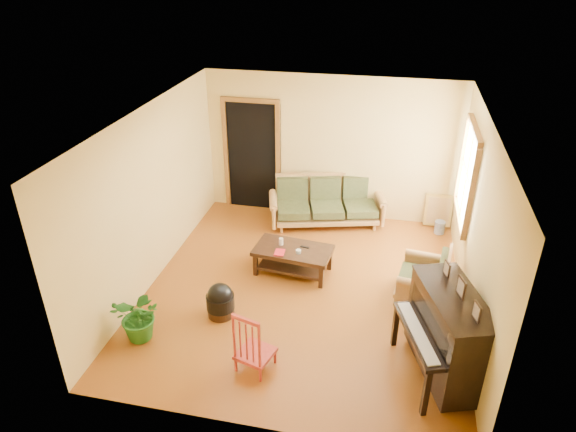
% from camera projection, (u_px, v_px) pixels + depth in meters
% --- Properties ---
extents(floor, '(5.00, 5.00, 0.00)m').
position_uv_depth(floor, '(303.00, 290.00, 7.58)').
color(floor, '#68330D').
rests_on(floor, ground).
extents(doorway, '(1.08, 0.16, 2.05)m').
position_uv_depth(doorway, '(252.00, 157.00, 9.51)').
color(doorway, black).
rests_on(doorway, floor).
extents(window, '(0.12, 1.36, 1.46)m').
position_uv_depth(window, '(468.00, 175.00, 7.58)').
color(window, white).
rests_on(window, right_wall).
extents(sofa, '(2.15, 1.33, 0.86)m').
position_uv_depth(sofa, '(327.00, 202.00, 9.17)').
color(sofa, olive).
rests_on(sofa, floor).
extents(coffee_table, '(1.23, 0.76, 0.42)m').
position_uv_depth(coffee_table, '(293.00, 260.00, 7.89)').
color(coffee_table, black).
rests_on(coffee_table, floor).
extents(armchair, '(0.87, 0.90, 0.80)m').
position_uv_depth(armchair, '(422.00, 274.00, 7.23)').
color(armchair, olive).
rests_on(armchair, floor).
extents(piano, '(1.13, 1.46, 1.14)m').
position_uv_depth(piano, '(448.00, 336.00, 5.84)').
color(piano, black).
rests_on(piano, floor).
extents(footstool, '(0.50, 0.50, 0.37)m').
position_uv_depth(footstool, '(221.00, 304.00, 6.99)').
color(footstool, black).
rests_on(footstool, floor).
extents(red_chair, '(0.51, 0.53, 0.86)m').
position_uv_depth(red_chair, '(255.00, 339.00, 6.00)').
color(red_chair, maroon).
rests_on(red_chair, floor).
extents(leaning_frame, '(0.47, 0.11, 0.63)m').
position_uv_depth(leaning_frame, '(438.00, 210.00, 9.15)').
color(leaning_frame, gold).
rests_on(leaning_frame, floor).
extents(ceramic_crock, '(0.23, 0.23, 0.23)m').
position_uv_depth(ceramic_crock, '(440.00, 227.00, 9.01)').
color(ceramic_crock, '#2F498F').
rests_on(ceramic_crock, floor).
extents(potted_plant, '(0.73, 0.67, 0.70)m').
position_uv_depth(potted_plant, '(140.00, 316.00, 6.49)').
color(potted_plant, '#215E1A').
rests_on(potted_plant, floor).
extents(book, '(0.16, 0.21, 0.02)m').
position_uv_depth(book, '(275.00, 252.00, 7.68)').
color(book, '#A5161C').
rests_on(book, coffee_table).
extents(candle, '(0.07, 0.07, 0.11)m').
position_uv_depth(candle, '(281.00, 242.00, 7.87)').
color(candle, silver).
rests_on(candle, coffee_table).
extents(glass_jar, '(0.11, 0.11, 0.05)m').
position_uv_depth(glass_jar, '(298.00, 251.00, 7.67)').
color(glass_jar, silver).
rests_on(glass_jar, coffee_table).
extents(remote, '(0.14, 0.06, 0.01)m').
position_uv_depth(remote, '(305.00, 247.00, 7.82)').
color(remote, black).
rests_on(remote, coffee_table).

